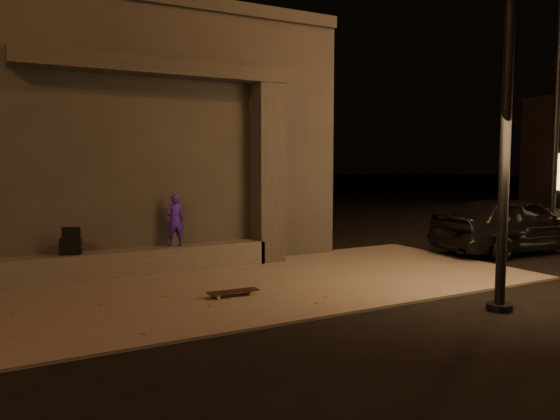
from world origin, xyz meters
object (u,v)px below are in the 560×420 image
backpack (71,245)px  street_lamp_0 (510,18)px  car_a (513,224)px  column (267,173)px  skateboarder (175,220)px  skateboard (233,292)px

backpack → street_lamp_0: (4.99, -4.81, 3.36)m
car_a → street_lamp_0: bearing=130.5°
column → car_a: (5.39, -1.70, -1.18)m
backpack → skateboarder: bearing=17.9°
skateboarder → street_lamp_0: (3.13, -4.81, 3.03)m
skateboard → column: bearing=55.6°
skateboarder → street_lamp_0: street_lamp_0 is taller
column → street_lamp_0: bearing=-76.4°
skateboarder → street_lamp_0: bearing=124.5°
skateboard → street_lamp_0: size_ratio=0.11×
skateboarder → column: bearing=-178.6°
skateboarder → car_a: (7.36, -1.70, -0.32)m
backpack → street_lamp_0: street_lamp_0 is taller
column → skateboarder: (-1.97, 0.00, -0.86)m
column → skateboard: (-1.85, -2.40, -1.73)m
backpack → car_a: 9.37m
backpack → skateboard: (1.98, -2.40, -0.54)m
skateboarder → car_a: bearing=168.4°
backpack → skateboard: 3.16m
backpack → car_a: bearing=7.5°
backpack → skateboard: bearing=-32.5°
car_a → backpack: bearing=83.7°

